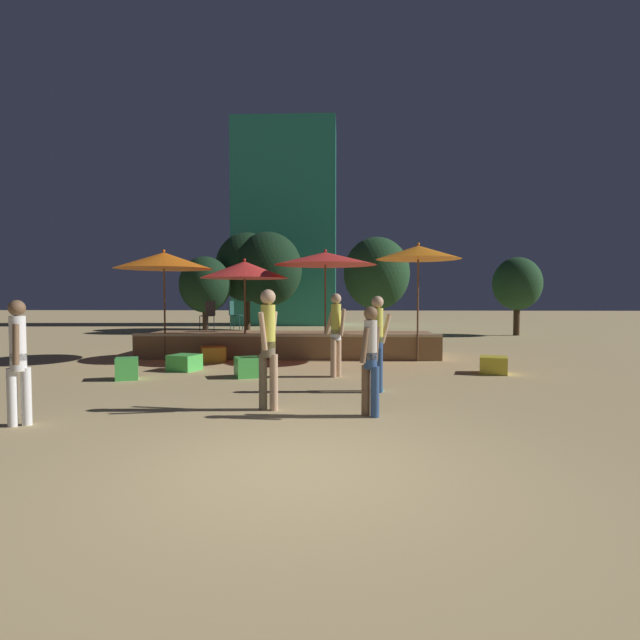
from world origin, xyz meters
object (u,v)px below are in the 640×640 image
at_px(patio_umbrella_3, 245,270).
at_px(background_tree_4, 268,269).
at_px(background_tree_0, 205,285).
at_px(frisbee_disc, 377,390).
at_px(person_2, 268,343).
at_px(cube_seat_1, 185,362).
at_px(cube_seat_4, 127,369).
at_px(bistro_chair_1, 209,313).
at_px(background_tree_2, 377,274).
at_px(cube_seat_0, 213,354).
at_px(person_0, 377,339).
at_px(background_tree_3, 247,267).
at_px(cube_seat_3, 247,367).
at_px(background_tree_1, 517,284).
at_px(patio_umbrella_0, 325,259).
at_px(person_4, 370,358).
at_px(person_1, 336,330).
at_px(bistro_chair_0, 234,312).
at_px(patio_umbrella_1, 164,261).
at_px(cube_seat_2, 493,365).
at_px(person_3, 18,358).

relative_size(patio_umbrella_3, background_tree_4, 0.55).
bearing_deg(background_tree_0, frisbee_disc, -63.75).
bearing_deg(patio_umbrella_3, frisbee_disc, -54.20).
relative_size(person_2, background_tree_4, 0.37).
distance_m(cube_seat_1, cube_seat_4, 1.58).
xyz_separation_m(bistro_chair_1, background_tree_2, (5.62, 8.21, 1.56)).
xyz_separation_m(patio_umbrella_3, cube_seat_0, (-0.74, -0.73, -2.32)).
distance_m(cube_seat_1, person_0, 5.15).
xyz_separation_m(person_2, background_tree_4, (-2.65, 18.18, 2.15)).
height_order(cube_seat_1, background_tree_3, background_tree_3).
bearing_deg(cube_seat_1, cube_seat_0, 79.87).
bearing_deg(cube_seat_1, person_0, -29.60).
xyz_separation_m(cube_seat_3, background_tree_0, (-4.60, 13.38, 2.14)).
relative_size(bistro_chair_1, background_tree_1, 0.25).
height_order(patio_umbrella_3, person_0, patio_umbrella_3).
bearing_deg(background_tree_1, background_tree_3, 166.36).
xyz_separation_m(patio_umbrella_0, person_0, (1.11, -4.62, -1.84)).
xyz_separation_m(person_4, background_tree_0, (-7.09, 16.89, 1.50)).
relative_size(patio_umbrella_3, bistro_chair_1, 3.16).
distance_m(person_2, frisbee_disc, 2.66).
distance_m(person_1, bistro_chair_0, 5.75).
distance_m(patio_umbrella_3, cube_seat_4, 4.70).
bearing_deg(frisbee_disc, person_0, -92.72).
relative_size(patio_umbrella_1, cube_seat_2, 4.19).
bearing_deg(person_3, background_tree_4, 62.02).
relative_size(cube_seat_1, person_0, 0.44).
relative_size(bistro_chair_0, frisbee_disc, 3.62).
height_order(cube_seat_4, bistro_chair_1, bistro_chair_1).
bearing_deg(cube_seat_0, cube_seat_1, -100.13).
bearing_deg(person_1, background_tree_0, -116.43).
relative_size(cube_seat_3, bistro_chair_1, 0.74).
xyz_separation_m(cube_seat_1, bistro_chair_1, (-0.24, 3.12, 1.09)).
height_order(background_tree_0, background_tree_2, background_tree_2).
distance_m(cube_seat_1, bistro_chair_0, 4.07).
relative_size(cube_seat_3, person_2, 0.36).
height_order(person_0, background_tree_4, background_tree_4).
distance_m(person_1, frisbee_disc, 2.06).
bearing_deg(patio_umbrella_1, patio_umbrella_3, 7.68).
bearing_deg(background_tree_2, person_0, -93.97).
xyz_separation_m(patio_umbrella_0, bistro_chair_1, (-3.55, 1.02, -1.54)).
height_order(person_3, bistro_chair_1, person_3).
xyz_separation_m(patio_umbrella_3, cube_seat_4, (-1.83, -3.66, -2.29)).
bearing_deg(background_tree_0, patio_umbrella_0, -58.98).
xyz_separation_m(background_tree_1, background_tree_2, (-6.41, -0.08, 0.48)).
bearing_deg(cube_seat_1, person_2, -57.23).
height_order(patio_umbrella_0, background_tree_1, background_tree_1).
bearing_deg(frisbee_disc, person_3, -151.41).
bearing_deg(bistro_chair_1, cube_seat_2, 102.99).
bearing_deg(cube_seat_0, frisbee_disc, -43.97).
relative_size(background_tree_1, background_tree_4, 0.70).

